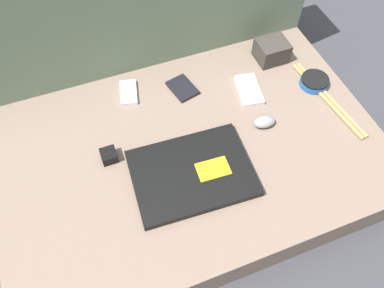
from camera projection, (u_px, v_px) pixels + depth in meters
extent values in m
plane|color=#38383D|center=(192.00, 170.00, 1.21)|extent=(8.00, 8.00, 0.00)
cube|color=#7A6656|center=(192.00, 160.00, 1.15)|extent=(1.12, 0.73, 0.13)
cube|color=#60755B|center=(142.00, 21.00, 1.25)|extent=(1.12, 0.20, 0.49)
cube|color=black|center=(192.00, 173.00, 1.04)|extent=(0.34, 0.26, 0.02)
cube|color=yellow|center=(213.00, 169.00, 1.03)|extent=(0.09, 0.07, 0.00)
ellipsoid|color=gray|center=(264.00, 121.00, 1.14)|extent=(0.07, 0.05, 0.03)
cylinder|color=#1E569E|center=(314.00, 82.00, 1.23)|extent=(0.09, 0.09, 0.02)
cylinder|color=black|center=(315.00, 79.00, 1.22)|extent=(0.09, 0.09, 0.01)
cube|color=silver|center=(249.00, 90.00, 1.22)|extent=(0.09, 0.14, 0.01)
cube|color=silver|center=(129.00, 93.00, 1.21)|extent=(0.07, 0.11, 0.01)
cube|color=black|center=(182.00, 88.00, 1.22)|extent=(0.09, 0.11, 0.01)
cube|color=#38332D|center=(272.00, 51.00, 1.28)|extent=(0.10, 0.09, 0.07)
cube|color=black|center=(109.00, 156.00, 1.07)|extent=(0.04, 0.05, 0.03)
cylinder|color=tan|center=(326.00, 100.00, 1.19)|extent=(0.05, 0.34, 0.01)
cylinder|color=tan|center=(330.00, 98.00, 1.20)|extent=(0.05, 0.34, 0.01)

